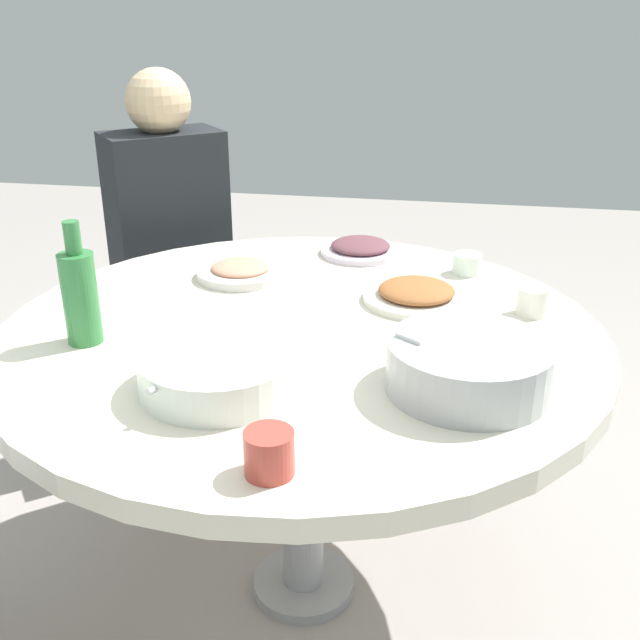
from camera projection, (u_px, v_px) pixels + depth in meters
name	position (u px, v px, depth m)	size (l,w,h in m)	color
ground	(304.00, 588.00, 1.89)	(8.00, 8.00, 0.00)	#9F9691
round_dining_table	(301.00, 353.00, 1.63)	(1.30, 1.30, 0.73)	#99999E
rice_bowl	(468.00, 365.00, 1.32)	(0.29, 0.29, 0.10)	#B2B5BA
soup_bowl	(219.00, 372.00, 1.33)	(0.29, 0.29, 0.07)	white
dish_shrimp	(241.00, 271.00, 1.87)	(0.22, 0.22, 0.04)	silver
dish_stirfry	(416.00, 294.00, 1.72)	(0.25, 0.25, 0.05)	silver
dish_eggplant	(360.00, 248.00, 2.04)	(0.22, 0.22, 0.04)	silver
green_bottle	(80.00, 295.00, 1.49)	(0.07, 0.07, 0.25)	#307B3D
tea_cup_near	(532.00, 301.00, 1.64)	(0.07, 0.07, 0.06)	white
tea_cup_far	(269.00, 453.00, 1.09)	(0.08, 0.08, 0.07)	#BF4438
tea_cup_side	(467.00, 264.00, 1.89)	(0.07, 0.07, 0.05)	white
stool_for_diner_left	(181.00, 373.00, 2.50)	(0.35, 0.35, 0.44)	brown
diner_left	(168.00, 218.00, 2.29)	(0.47, 0.46, 0.76)	#2D333D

